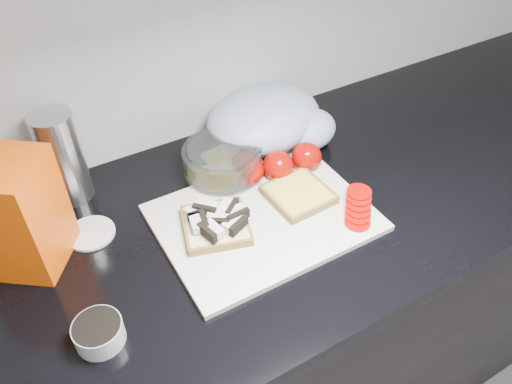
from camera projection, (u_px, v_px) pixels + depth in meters
base_cabinet at (238, 349)px, 1.29m from camera, size 3.50×0.60×0.86m
countertop at (232, 227)px, 0.99m from camera, size 3.50×0.64×0.04m
cutting_board at (264, 218)px, 0.97m from camera, size 0.40×0.30×0.01m
bread_left at (216, 223)px, 0.93m from camera, size 0.16×0.16×0.04m
bread_right at (298, 194)px, 1.00m from camera, size 0.13×0.13×0.02m
tomato_slices at (358, 207)px, 0.97m from camera, size 0.11×0.12×0.03m
knife at (261, 156)px, 1.10m from camera, size 0.19×0.13×0.01m
seed_tub at (99, 332)px, 0.76m from camera, size 0.08×0.08×0.04m
tub_lid at (91, 233)px, 0.94m from camera, size 0.12×0.12×0.01m
glass_bowl at (222, 163)px, 1.05m from camera, size 0.17×0.17×0.07m
bread_bag at (14, 214)px, 0.83m from camera, size 0.18×0.18×0.21m
steel_canister at (62, 158)px, 0.96m from camera, size 0.08×0.08×0.19m
grocery_bag at (270, 120)px, 1.13m from camera, size 0.31×0.26×0.12m
whole_tomatoes at (278, 165)px, 1.05m from camera, size 0.20×0.09×0.07m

